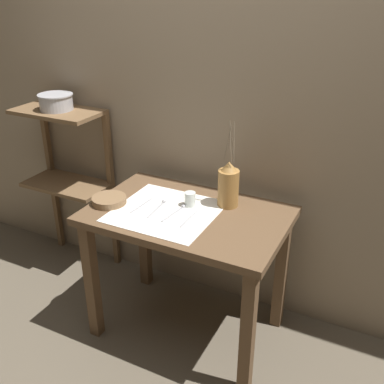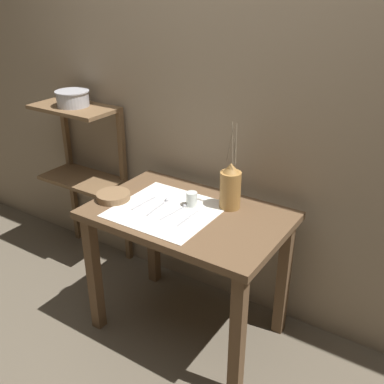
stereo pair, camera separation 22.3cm
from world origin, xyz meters
The scene contains 13 objects.
ground_plane centered at (0.00, 0.00, 0.00)m, with size 12.00×12.00×0.00m, color brown.
stone_wall_back centered at (0.00, 0.44, 1.20)m, with size 7.00×0.06×2.40m.
wooden_table centered at (0.00, 0.00, 0.64)m, with size 1.02×0.66×0.76m.
wooden_shelf_unit centered at (-1.02, 0.27, 0.78)m, with size 0.55×0.30×1.12m.
linen_cloth centered at (-0.10, -0.04, 0.77)m, with size 0.51×0.49×0.00m.
pitcher_with_flowers centered at (0.15, 0.16, 0.88)m, with size 0.11×0.11×0.46m.
wooden_bowl centered at (-0.41, -0.10, 0.78)m, with size 0.18×0.18×0.04m.
glass_tumbler_near centered at (-0.02, 0.06, 0.81)m, with size 0.06×0.06×0.08m.
fork_inner centered at (-0.24, -0.05, 0.77)m, with size 0.02×0.19×0.00m.
spoon_outer centered at (-0.16, 0.00, 0.77)m, with size 0.03×0.20×0.02m.
spoon_inner centered at (-0.04, 0.00, 0.77)m, with size 0.04×0.20×0.02m.
knife_center centered at (0.04, -0.06, 0.77)m, with size 0.01×0.19×0.00m.
metal_pot_large centered at (-1.02, 0.24, 1.17)m, with size 0.21×0.21×0.10m.
Camera 2 is at (1.12, -1.69, 1.85)m, focal length 42.00 mm.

